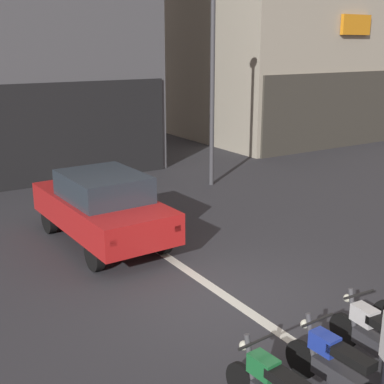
% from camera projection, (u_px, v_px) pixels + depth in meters
% --- Properties ---
extents(ground_plane, '(120.00, 120.00, 0.00)m').
position_uv_depth(ground_plane, '(228.00, 298.00, 9.21)').
color(ground_plane, '#333338').
extents(lane_centre_line, '(0.20, 18.00, 0.01)m').
position_uv_depth(lane_centre_line, '(98.00, 210.00, 14.09)').
color(lane_centre_line, silver).
rests_on(lane_centre_line, ground).
extents(car_red_crossing_near, '(1.91, 4.16, 1.64)m').
position_uv_depth(car_red_crossing_near, '(102.00, 206.00, 11.53)').
color(car_red_crossing_near, black).
rests_on(car_red_crossing_near, ground).
extents(street_lamp, '(0.36, 0.36, 6.00)m').
position_uv_depth(street_lamp, '(213.00, 66.00, 15.64)').
color(street_lamp, '#47474C').
rests_on(street_lamp, ground).
extents(motorcycle_blue_row_left_mid, '(0.55, 1.67, 0.98)m').
position_uv_depth(motorcycle_blue_row_left_mid, '(335.00, 367.00, 6.49)').
color(motorcycle_blue_row_left_mid, black).
rests_on(motorcycle_blue_row_left_mid, ground).
extents(motorcycle_white_row_centre, '(0.55, 1.67, 0.98)m').
position_uv_depth(motorcycle_white_row_centre, '(374.00, 337.00, 7.15)').
color(motorcycle_white_row_centre, black).
rests_on(motorcycle_white_row_centre, ground).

